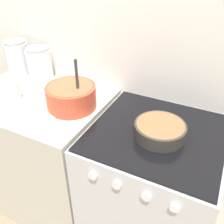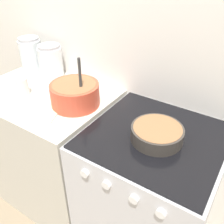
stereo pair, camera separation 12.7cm
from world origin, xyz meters
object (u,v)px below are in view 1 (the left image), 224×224
Objects in this scene: baking_pan at (160,130)px; tin_can at (14,92)px; storage_jar_left at (18,60)px; mixing_bowl at (71,95)px; stove at (150,193)px; storage_jar_middle at (40,66)px.

baking_pan is 2.36× the size of tin_can.
baking_pan is 1.13m from storage_jar_left.
mixing_bowl is 0.36m from tin_can.
stove is at bearing 4.93° from tin_can.
baking_pan is 0.87m from tin_can.
stove is 0.99m from tin_can.
tin_can is (-0.35, -0.08, -0.02)m from mixing_bowl.
baking_pan is 0.94m from storage_jar_middle.
mixing_bowl reaches higher than stove.
storage_jar_middle reaches higher than tin_can.
tin_can is (0.23, -0.29, -0.05)m from storage_jar_left.
stove is at bearing -13.52° from storage_jar_middle.
storage_jar_middle is at bearing 0.00° from storage_jar_left.
storage_jar_middle is at bearing 97.77° from tin_can.
storage_jar_left is at bearing 167.55° from baking_pan.
mixing_bowl reaches higher than baking_pan.
stove is 1.07m from storage_jar_middle.
storage_jar_middle is (0.19, 0.00, -0.01)m from storage_jar_left.
storage_jar_middle is (-0.89, 0.21, 0.55)m from stove.
stove is at bearing 121.04° from baking_pan.
storage_jar_left is (-1.10, 0.24, 0.06)m from baking_pan.
stove is 3.14× the size of mixing_bowl.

